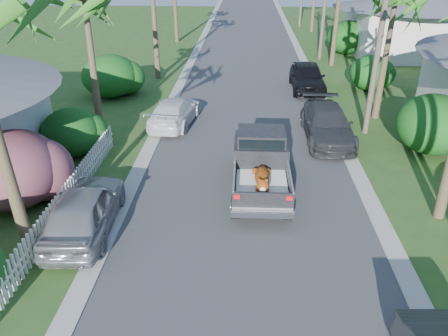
# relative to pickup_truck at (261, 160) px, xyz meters

# --- Properties ---
(road) EXTENTS (8.00, 100.00, 0.02)m
(road) POSITION_rel_pickup_truck_xyz_m (-0.47, 17.29, -1.00)
(road) COLOR #38383A
(road) RESTS_ON ground
(curb_left) EXTENTS (0.60, 100.00, 0.06)m
(curb_left) POSITION_rel_pickup_truck_xyz_m (-4.77, 17.29, -0.98)
(curb_left) COLOR #A5A39E
(curb_left) RESTS_ON ground
(curb_right) EXTENTS (0.60, 100.00, 0.06)m
(curb_right) POSITION_rel_pickup_truck_xyz_m (3.83, 17.29, -0.98)
(curb_right) COLOR #A5A39E
(curb_right) RESTS_ON ground
(pickup_truck) EXTENTS (1.98, 5.12, 2.06)m
(pickup_truck) POSITION_rel_pickup_truck_xyz_m (0.00, 0.00, 0.00)
(pickup_truck) COLOR black
(pickup_truck) RESTS_ON ground
(parked_car_rm) EXTENTS (2.08, 5.05, 1.46)m
(parked_car_rm) POSITION_rel_pickup_truck_xyz_m (3.13, 4.42, -0.28)
(parked_car_rm) COLOR #303336
(parked_car_rm) RESTS_ON ground
(parked_car_rf) EXTENTS (1.94, 4.79, 1.63)m
(parked_car_rf) POSITION_rel_pickup_truck_xyz_m (3.13, 12.00, -0.19)
(parked_car_rf) COLOR black
(parked_car_rf) RESTS_ON ground
(parked_car_ln) EXTENTS (2.03, 4.55, 1.52)m
(parked_car_ln) POSITION_rel_pickup_truck_xyz_m (-5.47, -3.20, -0.25)
(parked_car_ln) COLOR #9D9EA4
(parked_car_ln) RESTS_ON ground
(parked_car_lf) EXTENTS (2.41, 4.72, 1.31)m
(parked_car_lf) POSITION_rel_pickup_truck_xyz_m (-4.07, 5.91, -0.35)
(parked_car_lf) COLOR white
(parked_car_lf) RESTS_ON ground
(shrub_l_b) EXTENTS (3.00, 3.30, 2.60)m
(shrub_l_b) POSITION_rel_pickup_truck_xyz_m (-8.27, -1.71, 0.29)
(shrub_l_b) COLOR #B5196C
(shrub_l_b) RESTS_ON ground
(shrub_l_c) EXTENTS (2.40, 2.64, 2.00)m
(shrub_l_c) POSITION_rel_pickup_truck_xyz_m (-7.87, 2.29, -0.01)
(shrub_l_c) COLOR #134415
(shrub_l_c) RESTS_ON ground
(shrub_l_d) EXTENTS (3.20, 3.52, 2.40)m
(shrub_l_d) POSITION_rel_pickup_truck_xyz_m (-8.47, 10.29, 0.19)
(shrub_l_d) COLOR #134415
(shrub_l_d) RESTS_ON ground
(shrub_r_b) EXTENTS (3.00, 3.30, 2.50)m
(shrub_r_b) POSITION_rel_pickup_truck_xyz_m (7.33, 3.29, 0.24)
(shrub_r_b) COLOR #134415
(shrub_r_b) RESTS_ON ground
(shrub_r_c) EXTENTS (2.60, 2.86, 2.10)m
(shrub_r_c) POSITION_rel_pickup_truck_xyz_m (7.03, 12.29, 0.04)
(shrub_r_c) COLOR #134415
(shrub_r_c) RESTS_ON ground
(shrub_r_d) EXTENTS (3.20, 3.52, 2.60)m
(shrub_r_d) POSITION_rel_pickup_truck_xyz_m (7.53, 22.29, 0.29)
(shrub_r_d) COLOR #134415
(shrub_r_d) RESTS_ON ground
(picket_fence) EXTENTS (0.10, 11.00, 1.00)m
(picket_fence) POSITION_rel_pickup_truck_xyz_m (-6.47, -2.21, -0.51)
(picket_fence) COLOR white
(picket_fence) RESTS_ON ground
(house_right_far) EXTENTS (9.00, 8.00, 4.60)m
(house_right_far) POSITION_rel_pickup_truck_xyz_m (12.53, 22.29, 1.11)
(house_right_far) COLOR silver
(house_right_far) RESTS_ON ground
(utility_pole_b) EXTENTS (1.60, 0.26, 9.00)m
(utility_pole_b) POSITION_rel_pickup_truck_xyz_m (5.13, 5.29, 3.59)
(utility_pole_b) COLOR brown
(utility_pole_b) RESTS_ON ground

